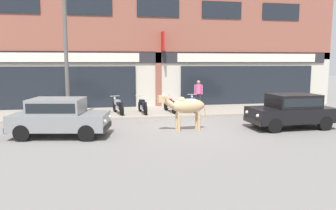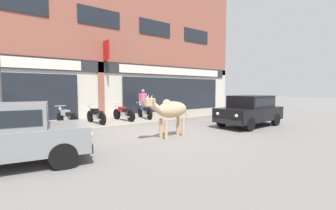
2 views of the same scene
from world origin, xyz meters
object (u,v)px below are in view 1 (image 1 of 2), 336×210
(car_1, at_px, (59,115))
(motorcycle_2, at_px, (170,105))
(pedestrian, at_px, (198,91))
(cow, at_px, (186,106))
(car_0, at_px, (291,109))
(motorcycle_1, at_px, (142,106))
(utility_pole, at_px, (66,58))
(motorcycle_0, at_px, (118,106))
(motorcycle_3, at_px, (193,104))

(car_1, relative_size, motorcycle_2, 2.11)
(motorcycle_2, bearing_deg, pedestrian, 33.22)
(cow, distance_m, car_0, 4.54)
(pedestrian, bearing_deg, motorcycle_1, -158.24)
(cow, bearing_deg, utility_pole, 147.68)
(motorcycle_1, bearing_deg, car_1, -130.32)
(car_1, xyz_separation_m, pedestrian, (7.02, 5.61, 0.31))
(pedestrian, relative_size, utility_pole, 0.28)
(utility_pole, bearing_deg, cow, -32.32)
(car_1, xyz_separation_m, motorcycle_1, (3.60, 4.24, -0.29))
(motorcycle_0, height_order, utility_pole, utility_pole)
(motorcycle_0, relative_size, pedestrian, 1.12)
(cow, relative_size, motorcycle_1, 1.19)
(car_0, bearing_deg, motorcycle_1, 143.18)
(cow, height_order, motorcycle_1, cow)
(car_1, distance_m, motorcycle_2, 6.69)
(motorcycle_0, bearing_deg, car_1, -118.49)
(motorcycle_2, height_order, motorcycle_3, same)
(cow, xyz_separation_m, motorcycle_2, (0.15, 4.14, -0.48))
(motorcycle_2, bearing_deg, motorcycle_0, -179.26)
(motorcycle_3, bearing_deg, cow, -109.11)
(motorcycle_2, xyz_separation_m, utility_pole, (-5.12, -1.00, 2.47))
(cow, xyz_separation_m, motorcycle_1, (-1.33, 4.04, -0.48))
(cow, distance_m, motorcycle_2, 4.17)
(motorcycle_0, distance_m, motorcycle_3, 4.05)
(cow, height_order, motorcycle_0, cow)
(cow, relative_size, car_1, 0.57)
(car_0, relative_size, utility_pole, 0.64)
(car_1, distance_m, motorcycle_1, 5.57)
(motorcycle_2, bearing_deg, motorcycle_3, 2.10)
(car_0, distance_m, motorcycle_0, 8.40)
(cow, height_order, utility_pole, utility_pole)
(pedestrian, bearing_deg, car_1, -141.37)
(motorcycle_0, height_order, motorcycle_2, same)
(motorcycle_2, distance_m, pedestrian, 2.38)
(motorcycle_1, distance_m, utility_pole, 4.48)
(car_0, distance_m, motorcycle_3, 5.48)
(motorcycle_1, distance_m, pedestrian, 3.72)
(motorcycle_0, height_order, motorcycle_3, same)
(cow, xyz_separation_m, motorcycle_3, (1.45, 4.19, -0.48))
(car_1, height_order, utility_pole, utility_pole)
(car_0, xyz_separation_m, motorcycle_2, (-4.38, 4.49, -0.29))
(utility_pole, bearing_deg, car_0, -20.17)
(car_0, relative_size, motorcycle_0, 2.05)
(motorcycle_0, height_order, pedestrian, pedestrian)
(motorcycle_1, bearing_deg, car_0, -36.82)
(car_0, relative_size, motorcycle_2, 2.03)
(cow, bearing_deg, motorcycle_0, 122.33)
(car_1, relative_size, motorcycle_1, 2.10)
(car_0, height_order, pedestrian, pedestrian)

